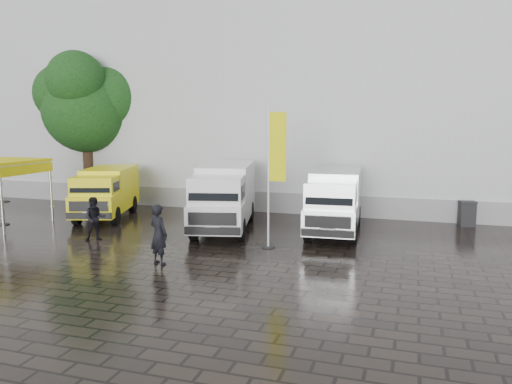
% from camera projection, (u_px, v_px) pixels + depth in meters
% --- Properties ---
extents(ground, '(120.00, 120.00, 0.00)m').
position_uv_depth(ground, '(242.00, 255.00, 16.69)').
color(ground, black).
rests_on(ground, ground).
extents(exhibition_hall, '(44.00, 16.00, 12.00)m').
position_uv_depth(exhibition_hall, '(359.00, 95.00, 30.33)').
color(exhibition_hall, silver).
rests_on(exhibition_hall, ground).
extents(hall_plinth, '(44.00, 0.15, 1.00)m').
position_uv_depth(hall_plinth, '(337.00, 206.00, 23.52)').
color(hall_plinth, gray).
rests_on(hall_plinth, ground).
extents(van_yellow, '(3.30, 5.27, 2.27)m').
position_uv_depth(van_yellow, '(106.00, 194.00, 23.01)').
color(van_yellow, '#FBF10D').
rests_on(van_yellow, ground).
extents(van_white, '(3.38, 6.41, 2.65)m').
position_uv_depth(van_white, '(224.00, 198.00, 20.57)').
color(van_white, white).
rests_on(van_white, ground).
extents(van_silver, '(2.28, 5.80, 2.46)m').
position_uv_depth(van_silver, '(335.00, 202.00, 20.10)').
color(van_silver, silver).
rests_on(van_silver, ground).
extents(flagpole, '(0.88, 0.50, 4.97)m').
position_uv_depth(flagpole, '(274.00, 170.00, 17.32)').
color(flagpole, black).
rests_on(flagpole, ground).
extents(tree, '(4.65, 4.65, 8.35)m').
position_uv_depth(tree, '(86.00, 104.00, 27.17)').
color(tree, black).
rests_on(tree, ground).
extents(cocktail_table, '(0.60, 0.60, 1.02)m').
position_uv_depth(cocktail_table, '(3.00, 213.00, 21.57)').
color(cocktail_table, black).
rests_on(cocktail_table, ground).
extents(wheelie_bin, '(0.75, 0.75, 1.08)m').
position_uv_depth(wheelie_bin, '(467.00, 214.00, 21.28)').
color(wheelie_bin, black).
rests_on(wheelie_bin, ground).
extents(person_front, '(0.81, 0.68, 1.91)m').
position_uv_depth(person_front, '(159.00, 234.00, 15.58)').
color(person_front, black).
rests_on(person_front, ground).
extents(person_tent, '(1.01, 0.97, 1.64)m').
position_uv_depth(person_tent, '(95.00, 219.00, 18.75)').
color(person_tent, black).
rests_on(person_tent, ground).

